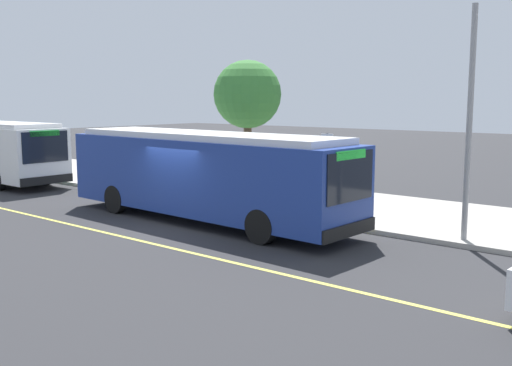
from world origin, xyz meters
name	(u,v)px	position (x,y,z in m)	size (l,w,h in m)	color
ground_plane	(179,225)	(0.00, 0.00, 0.00)	(120.00, 120.00, 0.00)	#2B2B2D
sidewalk_curb	(289,199)	(0.00, 6.00, 0.07)	(44.00, 6.40, 0.15)	#A8A399
lane_stripe_center	(124,237)	(0.00, -2.20, 0.00)	(36.00, 0.14, 0.01)	#E0D64C
transit_bus_main	(205,173)	(0.19, 1.01, 1.62)	(11.47, 2.99, 2.95)	navy
bus_shelter	(312,155)	(1.07, 5.95, 1.92)	(2.90, 1.60, 2.48)	#333338
waiting_bench	(313,188)	(1.20, 5.86, 0.63)	(1.60, 0.48, 0.95)	brown
route_sign_post	(327,164)	(3.44, 3.37, 1.96)	(0.44, 0.08, 2.80)	#333338
street_tree_near_shelter	(248,95)	(-3.37, 7.37, 4.22)	(3.02, 3.02, 5.61)	brown
utility_pole	(469,124)	(8.04, 3.29, 3.35)	(0.16, 0.16, 6.40)	gray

